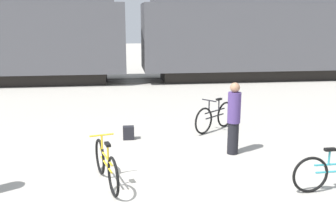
# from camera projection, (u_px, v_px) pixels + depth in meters

# --- Properties ---
(ground_plane) EXTENTS (80.00, 80.00, 0.00)m
(ground_plane) POSITION_uv_depth(u_px,v_px,m) (164.00, 185.00, 7.30)
(ground_plane) COLOR #A8A399
(freight_train) EXTENTS (24.36, 2.85, 5.02)m
(freight_train) POSITION_uv_depth(u_px,v_px,m) (134.00, 26.00, 18.47)
(freight_train) COLOR black
(freight_train) RESTS_ON ground_plane
(rail_near) EXTENTS (36.36, 0.07, 0.01)m
(rail_near) POSITION_uv_depth(u_px,v_px,m) (136.00, 83.00, 18.40)
(rail_near) COLOR #4C4238
(rail_near) RESTS_ON ground_plane
(rail_far) EXTENTS (36.36, 0.07, 0.01)m
(rail_far) POSITION_uv_depth(u_px,v_px,m) (134.00, 79.00, 19.78)
(rail_far) COLOR #4C4238
(rail_far) RESTS_ON ground_plane
(bicycle_black) EXTENTS (1.34, 1.12, 0.90)m
(bicycle_black) POSITION_uv_depth(u_px,v_px,m) (215.00, 117.00, 10.75)
(bicycle_black) COLOR black
(bicycle_black) RESTS_ON ground_plane
(bicycle_yellow) EXTENTS (0.55, 1.75, 0.89)m
(bicycle_yellow) POSITION_uv_depth(u_px,v_px,m) (106.00, 165.00, 7.27)
(bicycle_yellow) COLOR black
(bicycle_yellow) RESTS_ON ground_plane
(person_in_purple) EXTENTS (0.29, 0.29, 1.64)m
(person_in_purple) POSITION_uv_depth(u_px,v_px,m) (234.00, 118.00, 8.79)
(person_in_purple) COLOR black
(person_in_purple) RESTS_ON ground_plane
(backpack) EXTENTS (0.28, 0.20, 0.34)m
(backpack) POSITION_uv_depth(u_px,v_px,m) (129.00, 133.00, 10.00)
(backpack) COLOR black
(backpack) RESTS_ON ground_plane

